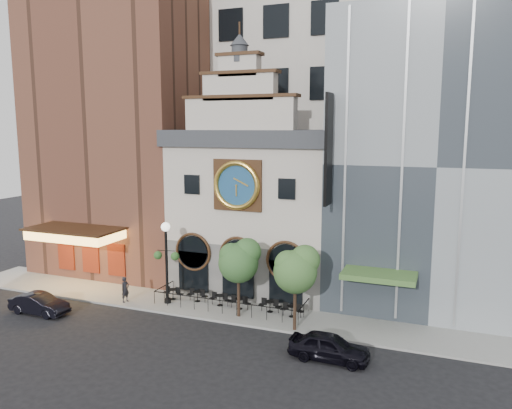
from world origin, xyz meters
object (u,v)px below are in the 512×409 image
at_px(lamppost, 166,254).
at_px(bistro_4, 270,305).
at_px(bistro_1, 197,295).
at_px(tree_left, 239,260).
at_px(car_right, 329,347).
at_px(car_left, 39,304).
at_px(bistro_3, 240,303).
at_px(bistro_2, 220,299).
at_px(bistro_5, 292,310).
at_px(tree_right, 296,268).
at_px(bistro_0, 173,293).
at_px(pedestrian, 125,289).

bearing_deg(lamppost, bistro_4, -2.06).
bearing_deg(lamppost, bistro_1, 19.04).
height_order(bistro_4, tree_left, tree_left).
distance_m(car_right, car_left, 19.89).
height_order(bistro_3, tree_left, tree_left).
height_order(bistro_2, car_right, car_right).
xyz_separation_m(bistro_2, bistro_4, (3.70, 0.11, 0.00)).
bearing_deg(bistro_5, tree_right, -66.73).
distance_m(bistro_4, bistro_5, 1.67).
bearing_deg(tree_left, car_right, -28.52).
relative_size(car_right, car_left, 1.05).
xyz_separation_m(bistro_0, pedestrian, (-2.89, -1.71, 0.46)).
height_order(bistro_1, tree_right, tree_right).
relative_size(car_right, tree_right, 0.83).
height_order(bistro_2, tree_left, tree_left).
bearing_deg(bistro_1, tree_left, -20.57).
xyz_separation_m(bistro_4, car_left, (-14.62, -5.61, 0.08)).
xyz_separation_m(bistro_3, pedestrian, (-8.18, -1.65, 0.46)).
xyz_separation_m(bistro_5, car_right, (3.62, -4.88, 0.14)).
xyz_separation_m(bistro_5, tree_left, (-3.27, -1.13, 3.40)).
bearing_deg(bistro_5, bistro_4, 169.93).
distance_m(bistro_0, car_right, 13.65).
bearing_deg(bistro_2, car_right, -29.46).
distance_m(bistro_2, bistro_5, 5.34).
xyz_separation_m(bistro_1, bistro_2, (1.86, -0.16, 0.00)).
xyz_separation_m(bistro_0, bistro_1, (1.88, 0.23, 0.00)).
bearing_deg(bistro_3, bistro_5, -0.87).
xyz_separation_m(bistro_4, car_right, (5.27, -5.17, 0.14)).
height_order(lamppost, tree_right, lamppost).
xyz_separation_m(bistro_0, car_left, (-7.19, -5.44, 0.08)).
xyz_separation_m(bistro_0, tree_left, (5.80, -1.25, 3.40)).
distance_m(car_right, tree_right, 5.25).
bearing_deg(bistro_0, bistro_5, -0.74).
bearing_deg(tree_left, bistro_2, 147.52).
bearing_deg(bistro_0, lamppost, -88.72).
relative_size(bistro_0, lamppost, 0.27).
bearing_deg(tree_right, pedestrian, 178.55).
bearing_deg(bistro_2, tree_left, -32.48).
relative_size(bistro_5, car_left, 0.38).
bearing_deg(tree_left, bistro_4, 41.02).
bearing_deg(pedestrian, bistro_3, -65.57).
bearing_deg(tree_left, bistro_0, 167.87).
bearing_deg(bistro_1, bistro_4, -0.53).
relative_size(bistro_0, tree_right, 0.30).
bearing_deg(bistro_2, bistro_1, 175.10).
distance_m(bistro_1, tree_right, 9.02).
distance_m(bistro_5, pedestrian, 12.08).
height_order(bistro_0, bistro_2, same).
distance_m(bistro_0, bistro_3, 5.29).
height_order(bistro_2, bistro_4, same).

